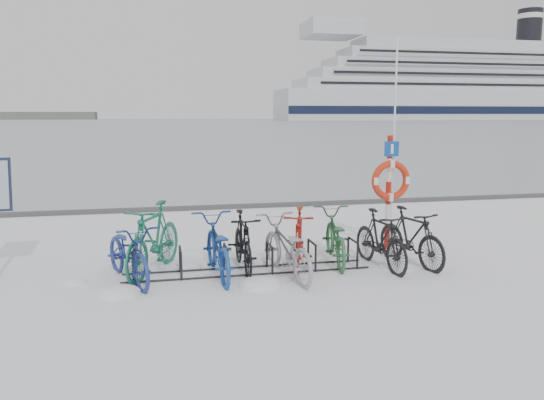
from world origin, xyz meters
TOP-DOWN VIEW (x-y plane):
  - ground at (0.00, 0.00)m, footprint 900.00×900.00m
  - ice_sheet at (0.00, 155.00)m, footprint 400.00×298.00m
  - quay_edge at (0.00, 5.90)m, footprint 400.00×0.25m
  - bike_rack at (0.00, 0.00)m, footprint 4.00×0.48m
  - lifebuoy_station at (2.86, 0.90)m, footprint 0.75×0.22m
  - cruise_ferry at (117.23, 200.32)m, footprint 142.69×26.90m
  - bike_0 at (-1.87, -0.04)m, footprint 1.24×1.92m
  - bike_1 at (-1.49, 0.31)m, footprint 1.31×2.01m
  - bike_2 at (-0.51, -0.06)m, footprint 0.77×1.93m
  - bike_3 at (-0.05, 0.18)m, footprint 0.47×1.66m
  - bike_4 at (0.56, -0.31)m, footprint 0.94×1.94m
  - bike_5 at (0.89, 0.14)m, footprint 0.95×1.76m
  - bike_6 at (1.58, 0.30)m, footprint 0.92×1.90m
  - bike_7 at (2.22, -0.17)m, footprint 0.67×1.70m
  - bike_8 at (2.80, -0.11)m, footprint 0.85×1.75m
  - snow_drifts at (0.20, -0.24)m, footprint 5.81×2.03m

SIDE VIEW (x-z plane):
  - ground at x=0.00m, z-range 0.00..0.00m
  - snow_drifts at x=0.20m, z-range -0.12..0.12m
  - ice_sheet at x=0.00m, z-range 0.00..0.02m
  - quay_edge at x=0.00m, z-range 0.00..0.10m
  - bike_rack at x=0.00m, z-range -0.05..0.41m
  - bike_0 at x=-1.87m, z-range 0.00..0.95m
  - bike_6 at x=1.58m, z-range 0.00..0.95m
  - bike_4 at x=0.56m, z-range 0.00..0.97m
  - bike_2 at x=-0.51m, z-range 0.00..0.99m
  - bike_3 at x=-0.05m, z-range 0.00..0.99m
  - bike_7 at x=2.22m, z-range 0.00..1.00m
  - bike_8 at x=2.80m, z-range 0.00..1.01m
  - bike_5 at x=0.89m, z-range 0.00..1.02m
  - bike_1 at x=-1.49m, z-range 0.00..1.18m
  - lifebuoy_station at x=2.86m, z-range -0.64..3.27m
  - cruise_ferry at x=117.23m, z-range -10.67..36.21m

